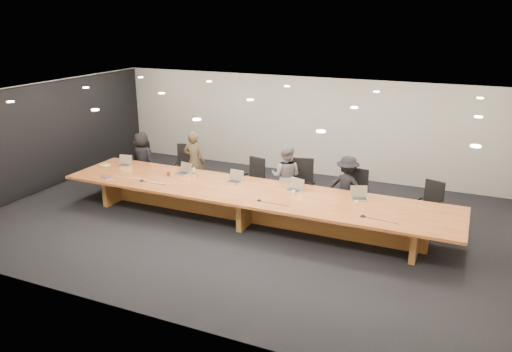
# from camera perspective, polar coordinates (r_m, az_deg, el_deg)

# --- Properties ---
(ground) EXTENTS (12.00, 12.00, 0.00)m
(ground) POSITION_cam_1_polar(r_m,az_deg,el_deg) (11.34, -0.62, -5.24)
(ground) COLOR black
(ground) RESTS_ON ground
(back_wall) EXTENTS (12.00, 0.02, 2.80)m
(back_wall) POSITION_cam_1_polar(r_m,az_deg,el_deg) (14.47, 5.97, 5.70)
(back_wall) COLOR beige
(back_wall) RESTS_ON ground
(left_wall_panel) EXTENTS (0.08, 7.84, 2.74)m
(left_wall_panel) POSITION_cam_1_polar(r_m,az_deg,el_deg) (14.31, -22.90, 4.09)
(left_wall_panel) COLOR black
(left_wall_panel) RESTS_ON ground
(conference_table) EXTENTS (9.00, 1.80, 0.75)m
(conference_table) POSITION_cam_1_polar(r_m,az_deg,el_deg) (11.14, -0.63, -2.78)
(conference_table) COLOR brown
(conference_table) RESTS_ON ground
(chair_far_left) EXTENTS (0.71, 0.71, 1.13)m
(chair_far_left) POSITION_cam_1_polar(r_m,az_deg,el_deg) (14.19, -13.18, 1.59)
(chair_far_left) COLOR black
(chair_far_left) RESTS_ON ground
(chair_left) EXTENTS (0.77, 0.77, 1.20)m
(chair_left) POSITION_cam_1_polar(r_m,az_deg,el_deg) (13.38, -8.11, 1.03)
(chair_left) COLOR black
(chair_left) RESTS_ON ground
(chair_mid_left) EXTENTS (0.67, 0.67, 1.09)m
(chair_mid_left) POSITION_cam_1_polar(r_m,az_deg,el_deg) (12.43, -0.47, -0.39)
(chair_mid_left) COLOR black
(chair_mid_left) RESTS_ON ground
(chair_mid_right) EXTENTS (0.75, 0.75, 1.20)m
(chair_mid_right) POSITION_cam_1_polar(r_m,az_deg,el_deg) (12.00, 5.30, -0.89)
(chair_mid_right) COLOR black
(chair_mid_right) RESTS_ON ground
(chair_right) EXTENTS (0.65, 0.65, 1.14)m
(chair_right) POSITION_cam_1_polar(r_m,az_deg,el_deg) (11.62, 11.12, -1.99)
(chair_right) COLOR black
(chair_right) RESTS_ON ground
(chair_far_right) EXTENTS (0.67, 0.67, 1.04)m
(chair_far_right) POSITION_cam_1_polar(r_m,az_deg,el_deg) (11.53, 19.18, -3.10)
(chair_far_right) COLOR black
(chair_far_right) RESTS_ON ground
(person_a) EXTENTS (0.76, 0.54, 1.44)m
(person_a) POSITION_cam_1_polar(r_m,az_deg,el_deg) (13.95, -12.85, 1.98)
(person_a) COLOR black
(person_a) RESTS_ON ground
(person_b) EXTENTS (0.62, 0.42, 1.65)m
(person_b) POSITION_cam_1_polar(r_m,az_deg,el_deg) (13.01, -7.05, 1.60)
(person_b) COLOR #382F1F
(person_b) RESTS_ON ground
(person_c) EXTENTS (0.80, 0.65, 1.52)m
(person_c) POSITION_cam_1_polar(r_m,az_deg,el_deg) (12.00, 3.44, -0.04)
(person_c) COLOR slate
(person_c) RESTS_ON ground
(person_d) EXTENTS (1.00, 0.66, 1.44)m
(person_d) POSITION_cam_1_polar(r_m,az_deg,el_deg) (11.57, 10.35, -1.21)
(person_d) COLOR black
(person_d) RESTS_ON ground
(laptop_a) EXTENTS (0.38, 0.31, 0.27)m
(laptop_a) POSITION_cam_1_polar(r_m,az_deg,el_deg) (13.26, -14.90, 1.71)
(laptop_a) COLOR beige
(laptop_a) RESTS_ON conference_table
(laptop_b) EXTENTS (0.39, 0.32, 0.27)m
(laptop_b) POSITION_cam_1_polar(r_m,az_deg,el_deg) (12.29, -8.42, 0.85)
(laptop_b) COLOR beige
(laptop_b) RESTS_ON conference_table
(laptop_c) EXTENTS (0.38, 0.29, 0.28)m
(laptop_c) POSITION_cam_1_polar(r_m,az_deg,el_deg) (11.56, -2.55, -0.07)
(laptop_c) COLOR #C2B194
(laptop_c) RESTS_ON conference_table
(laptop_d) EXTENTS (0.41, 0.35, 0.28)m
(laptop_d) POSITION_cam_1_polar(r_m,az_deg,el_deg) (11.02, 4.31, -1.04)
(laptop_d) COLOR #C5B596
(laptop_d) RESTS_ON conference_table
(laptop_e) EXTENTS (0.43, 0.38, 0.28)m
(laptop_e) POSITION_cam_1_polar(r_m,az_deg,el_deg) (10.71, 11.79, -1.96)
(laptop_e) COLOR tan
(laptop_e) RESTS_ON conference_table
(water_bottle) EXTENTS (0.07, 0.07, 0.23)m
(water_bottle) POSITION_cam_1_polar(r_m,az_deg,el_deg) (11.99, -7.09, 0.36)
(water_bottle) COLOR #B3C4BE
(water_bottle) RESTS_ON conference_table
(amber_mug) EXTENTS (0.10, 0.10, 0.10)m
(amber_mug) POSITION_cam_1_polar(r_m,az_deg,el_deg) (12.22, -9.96, 0.25)
(amber_mug) COLOR maroon
(amber_mug) RESTS_ON conference_table
(paper_cup_near) EXTENTS (0.10, 0.10, 0.09)m
(paper_cup_near) POSITION_cam_1_polar(r_m,az_deg,el_deg) (10.84, 4.30, -1.89)
(paper_cup_near) COLOR white
(paper_cup_near) RESTS_ON conference_table
(paper_cup_far) EXTENTS (0.09, 0.09, 0.08)m
(paper_cup_far) POSITION_cam_1_polar(r_m,az_deg,el_deg) (10.45, 11.39, -3.03)
(paper_cup_far) COLOR white
(paper_cup_far) RESTS_ON conference_table
(notepad) EXTENTS (0.25, 0.23, 0.01)m
(notepad) POSITION_cam_1_polar(r_m,az_deg,el_deg) (13.48, -16.84, 1.23)
(notepad) COLOR white
(notepad) RESTS_ON conference_table
(lime_gadget) EXTENTS (0.17, 0.13, 0.02)m
(lime_gadget) POSITION_cam_1_polar(r_m,az_deg,el_deg) (13.48, -16.79, 1.32)
(lime_gadget) COLOR #5FBD32
(lime_gadget) RESTS_ON notepad
(av_box) EXTENTS (0.25, 0.20, 0.03)m
(av_box) POSITION_cam_1_polar(r_m,az_deg,el_deg) (12.43, -16.73, -0.12)
(av_box) COLOR #A9AAAE
(av_box) RESTS_ON conference_table
(mic_left) EXTENTS (0.15, 0.15, 0.03)m
(mic_left) POSITION_cam_1_polar(r_m,az_deg,el_deg) (11.99, -12.92, -0.47)
(mic_left) COLOR black
(mic_left) RESTS_ON conference_table
(mic_center) EXTENTS (0.11, 0.11, 0.03)m
(mic_center) POSITION_cam_1_polar(r_m,az_deg,el_deg) (10.47, 0.35, -2.76)
(mic_center) COLOR black
(mic_center) RESTS_ON conference_table
(mic_right) EXTENTS (0.15, 0.15, 0.03)m
(mic_right) POSITION_cam_1_polar(r_m,az_deg,el_deg) (9.90, 12.13, -4.46)
(mic_right) COLOR black
(mic_right) RESTS_ON conference_table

